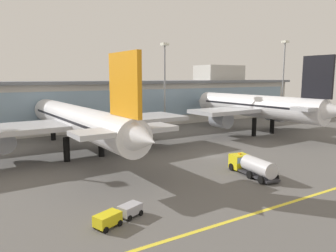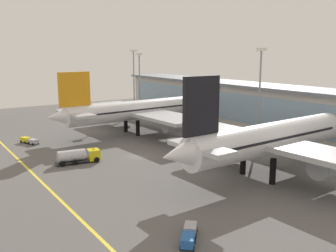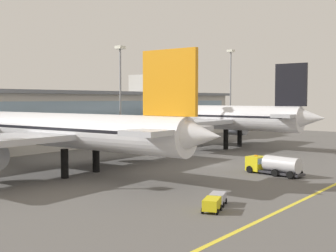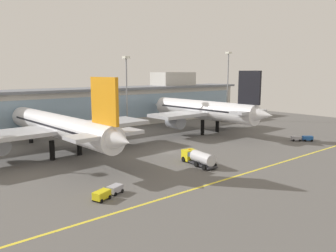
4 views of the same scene
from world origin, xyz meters
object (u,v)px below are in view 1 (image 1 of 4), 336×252
airliner_near_left (77,121)px  fuel_tanker_truck (251,165)px  airliner_near_right (255,107)px  service_truck_far (118,215)px  apron_light_mast_far_east (284,70)px  apron_light_mast_west (165,74)px

airliner_near_left → fuel_tanker_truck: airliner_near_left is taller
airliner_near_left → airliner_near_right: (46.03, -0.08, 0.50)m
airliner_near_left → fuel_tanker_truck: 31.98m
service_truck_far → airliner_near_right: bearing=-170.4°
airliner_near_right → fuel_tanker_truck: size_ratio=5.13×
airliner_near_left → apron_light_mast_far_east: bearing=-82.2°
airliner_near_right → apron_light_mast_west: bearing=44.5°
service_truck_far → apron_light_mast_far_east: (77.92, 43.59, 16.17)m
apron_light_mast_west → apron_light_mast_far_east: (44.73, -2.72, 1.59)m
airliner_near_right → apron_light_mast_far_east: size_ratio=1.81×
service_truck_far → apron_light_mast_west: bearing=-146.5°
airliner_near_right → apron_light_mast_west: (-17.43, 16.51, 8.41)m
fuel_tanker_truck → apron_light_mast_west: size_ratio=0.40×
airliner_near_left → airliner_near_right: size_ratio=1.14×
service_truck_far → airliner_near_left: bearing=-119.6°
fuel_tanker_truck → apron_light_mast_far_east: bearing=-46.2°
apron_light_mast_west → airliner_near_right: bearing=-43.4°
apron_light_mast_far_east → fuel_tanker_truck: bearing=-144.4°
fuel_tanker_truck → apron_light_mast_west: (10.14, 42.05, 13.87)m
airliner_near_right → service_truck_far: size_ratio=8.27×
airliner_near_left → apron_light_mast_far_east: size_ratio=2.06×
airliner_near_right → service_truck_far: (-50.61, -29.79, -6.17)m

